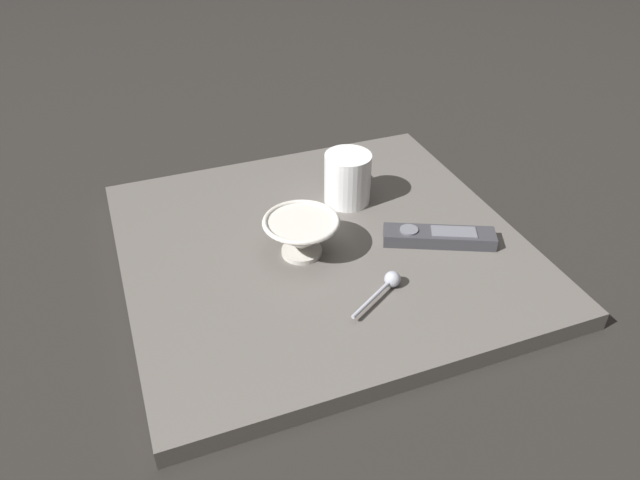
{
  "coord_description": "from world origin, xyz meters",
  "views": [
    {
      "loc": [
        -0.76,
        0.29,
        0.63
      ],
      "look_at": [
        -0.02,
        0.01,
        0.05
      ],
      "focal_mm": 33.96,
      "sensor_mm": 36.0,
      "label": 1
    }
  ],
  "objects": [
    {
      "name": "ground_plane",
      "position": [
        0.0,
        0.0,
        0.0
      ],
      "size": [
        6.0,
        6.0,
        0.0
      ],
      "primitive_type": "plane",
      "color": "black"
    },
    {
      "name": "table",
      "position": [
        0.0,
        0.0,
        0.02
      ],
      "size": [
        0.62,
        0.65,
        0.03
      ],
      "color": "#5B5651",
      "rests_on": "ground"
    },
    {
      "name": "cereal_bowl",
      "position": [
        -0.02,
        0.04,
        0.07
      ],
      "size": [
        0.12,
        0.12,
        0.07
      ],
      "color": "beige",
      "rests_on": "table"
    },
    {
      "name": "coffee_mug",
      "position": [
        0.11,
        -0.09,
        0.08
      ],
      "size": [
        0.12,
        0.08,
        0.09
      ],
      "color": "white",
      "rests_on": "table"
    },
    {
      "name": "teaspoon",
      "position": [
        -0.15,
        -0.05,
        0.04
      ],
      "size": [
        0.07,
        0.1,
        0.03
      ],
      "color": "#A3A5B2",
      "rests_on": "table"
    },
    {
      "name": "tv_remote_near",
      "position": [
        -0.07,
        -0.18,
        0.04
      ],
      "size": [
        0.12,
        0.19,
        0.02
      ],
      "color": "#38383D",
      "rests_on": "table"
    }
  ]
}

